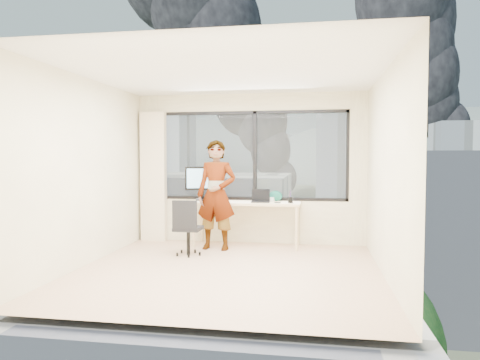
% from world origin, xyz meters
% --- Properties ---
extents(floor, '(4.00, 4.00, 0.01)m').
position_xyz_m(floor, '(0.00, 0.00, 0.00)').
color(floor, '#D0A887').
rests_on(floor, ground).
extents(ceiling, '(4.00, 4.00, 0.01)m').
position_xyz_m(ceiling, '(0.00, 0.00, 2.60)').
color(ceiling, white).
rests_on(ceiling, ground).
extents(wall_front, '(4.00, 0.01, 2.60)m').
position_xyz_m(wall_front, '(0.00, -2.00, 1.30)').
color(wall_front, beige).
rests_on(wall_front, ground).
extents(wall_left, '(0.01, 4.00, 2.60)m').
position_xyz_m(wall_left, '(-2.00, 0.00, 1.30)').
color(wall_left, beige).
rests_on(wall_left, ground).
extents(wall_right, '(0.01, 4.00, 2.60)m').
position_xyz_m(wall_right, '(2.00, 0.00, 1.30)').
color(wall_right, beige).
rests_on(wall_right, ground).
extents(window_wall, '(3.30, 0.16, 1.55)m').
position_xyz_m(window_wall, '(0.05, 2.00, 1.52)').
color(window_wall, black).
rests_on(window_wall, ground).
extents(curtain, '(0.45, 0.14, 2.30)m').
position_xyz_m(curtain, '(-1.72, 1.88, 1.15)').
color(curtain, '#F7E6C1').
rests_on(curtain, floor).
extents(desk, '(1.80, 0.60, 0.75)m').
position_xyz_m(desk, '(0.00, 1.66, 0.38)').
color(desk, beige).
rests_on(desk, floor).
extents(chair, '(0.46, 0.46, 0.87)m').
position_xyz_m(chair, '(-0.77, 0.81, 0.44)').
color(chair, black).
rests_on(chair, floor).
extents(person, '(0.69, 0.49, 1.78)m').
position_xyz_m(person, '(-0.44, 1.31, 0.89)').
color(person, '#2D2D33').
rests_on(person, floor).
extents(monitor, '(0.61, 0.26, 0.59)m').
position_xyz_m(monitor, '(-0.80, 1.80, 1.05)').
color(monitor, black).
rests_on(monitor, desk).
extents(game_console, '(0.36, 0.33, 0.07)m').
position_xyz_m(game_console, '(0.33, 1.89, 0.79)').
color(game_console, white).
rests_on(game_console, desk).
extents(laptop, '(0.32, 0.34, 0.20)m').
position_xyz_m(laptop, '(0.24, 1.62, 0.85)').
color(laptop, black).
rests_on(laptop, desk).
extents(cellphone, '(0.10, 0.06, 0.01)m').
position_xyz_m(cellphone, '(0.53, 1.56, 0.76)').
color(cellphone, black).
rests_on(cellphone, desk).
extents(pen_cup, '(0.10, 0.10, 0.10)m').
position_xyz_m(pen_cup, '(0.74, 1.60, 0.80)').
color(pen_cup, black).
rests_on(pen_cup, desk).
extents(handbag, '(0.25, 0.16, 0.18)m').
position_xyz_m(handbag, '(0.47, 1.85, 0.84)').
color(handbag, '#0B433B').
rests_on(handbag, desk).
extents(exterior_ground, '(400.00, 400.00, 0.04)m').
position_xyz_m(exterior_ground, '(0.00, 120.00, -14.00)').
color(exterior_ground, '#515B3D').
rests_on(exterior_ground, ground).
extents(near_bldg_a, '(16.00, 12.00, 14.00)m').
position_xyz_m(near_bldg_a, '(-9.00, 30.00, -7.00)').
color(near_bldg_a, '#F0ECC9').
rests_on(near_bldg_a, exterior_ground).
extents(near_bldg_b, '(14.00, 13.00, 16.00)m').
position_xyz_m(near_bldg_b, '(12.00, 38.00, -6.00)').
color(near_bldg_b, white).
rests_on(near_bldg_b, exterior_ground).
extents(far_tower_a, '(14.00, 14.00, 28.00)m').
position_xyz_m(far_tower_a, '(-35.00, 95.00, 0.00)').
color(far_tower_a, silver).
rests_on(far_tower_a, exterior_ground).
extents(far_tower_b, '(13.00, 13.00, 30.00)m').
position_xyz_m(far_tower_b, '(8.00, 120.00, 1.00)').
color(far_tower_b, silver).
rests_on(far_tower_b, exterior_ground).
extents(far_tower_c, '(15.00, 15.00, 26.00)m').
position_xyz_m(far_tower_c, '(45.00, 140.00, -1.00)').
color(far_tower_c, silver).
rests_on(far_tower_c, exterior_ground).
extents(far_tower_d, '(16.00, 14.00, 22.00)m').
position_xyz_m(far_tower_d, '(-60.00, 150.00, -3.00)').
color(far_tower_d, silver).
rests_on(far_tower_d, exterior_ground).
extents(hill_a, '(288.00, 216.00, 90.00)m').
position_xyz_m(hill_a, '(-120.00, 320.00, -14.00)').
color(hill_a, slate).
rests_on(hill_a, exterior_ground).
extents(hill_b, '(300.00, 220.00, 96.00)m').
position_xyz_m(hill_b, '(100.00, 320.00, -14.00)').
color(hill_b, slate).
rests_on(hill_b, exterior_ground).
extents(tree_a, '(7.00, 7.00, 8.00)m').
position_xyz_m(tree_a, '(-16.00, 22.00, -10.00)').
color(tree_a, '#184A1A').
rests_on(tree_a, exterior_ground).
extents(smoke_plume_a, '(40.00, 24.00, 90.00)m').
position_xyz_m(smoke_plume_a, '(-10.00, 150.00, 39.00)').
color(smoke_plume_a, black).
rests_on(smoke_plume_a, exterior_ground).
extents(smoke_plume_b, '(30.00, 18.00, 70.00)m').
position_xyz_m(smoke_plume_b, '(55.00, 170.00, 27.00)').
color(smoke_plume_b, black).
rests_on(smoke_plume_b, exterior_ground).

